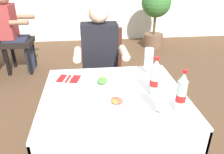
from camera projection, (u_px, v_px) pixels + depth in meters
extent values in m
cube|color=white|center=(114.00, 94.00, 1.60)|extent=(1.01, 0.92, 0.02)
cube|color=white|center=(108.00, 86.00, 2.07)|extent=(1.01, 0.02, 0.32)
cube|color=white|center=(46.00, 118.00, 1.62)|extent=(0.02, 0.92, 0.32)
cube|color=white|center=(177.00, 110.00, 1.72)|extent=(0.02, 0.92, 0.32)
cube|color=#472D1E|center=(61.00, 110.00, 2.07)|extent=(0.07, 0.07, 0.73)
cube|color=#472D1E|center=(154.00, 104.00, 2.16)|extent=(0.07, 0.07, 0.73)
cube|color=#4C2319|center=(105.00, 79.00, 2.38)|extent=(0.44, 0.44, 0.08)
cube|color=#4C2319|center=(103.00, 48.00, 2.49)|extent=(0.42, 0.06, 0.44)
cube|color=black|center=(91.00, 109.00, 2.33)|extent=(0.04, 0.04, 0.45)
cube|color=black|center=(123.00, 107.00, 2.36)|extent=(0.04, 0.04, 0.45)
cube|color=black|center=(90.00, 93.00, 2.63)|extent=(0.04, 0.04, 0.45)
cube|color=black|center=(118.00, 91.00, 2.67)|extent=(0.04, 0.04, 0.45)
cylinder|color=#282D42|center=(95.00, 111.00, 2.30)|extent=(0.10, 0.10, 0.45)
cylinder|color=#282D42|center=(110.00, 110.00, 2.32)|extent=(0.10, 0.10, 0.45)
cube|color=#282D42|center=(101.00, 79.00, 2.33)|extent=(0.34, 0.36, 0.12)
cube|color=black|center=(99.00, 48.00, 2.27)|extent=(0.36, 0.20, 0.50)
sphere|color=beige|center=(99.00, 13.00, 2.11)|extent=(0.19, 0.19, 0.19)
cylinder|color=beige|center=(77.00, 54.00, 2.03)|extent=(0.07, 0.26, 0.07)
cylinder|color=beige|center=(124.00, 53.00, 2.07)|extent=(0.07, 0.26, 0.07)
cylinder|color=white|center=(118.00, 103.00, 1.46)|extent=(0.23, 0.23, 0.01)
ellipsoid|color=#B77A38|center=(116.00, 101.00, 1.45)|extent=(0.08, 0.09, 0.03)
ellipsoid|color=#C14C33|center=(117.00, 100.00, 1.45)|extent=(0.10, 0.10, 0.04)
cylinder|color=white|center=(103.00, 82.00, 1.74)|extent=(0.24, 0.24, 0.01)
ellipsoid|color=#4C8E38|center=(102.00, 81.00, 1.69)|extent=(0.11, 0.11, 0.05)
ellipsoid|color=gold|center=(103.00, 78.00, 1.72)|extent=(0.06, 0.05, 0.05)
cylinder|color=white|center=(161.00, 113.00, 1.37)|extent=(0.07, 0.07, 0.01)
cylinder|color=white|center=(161.00, 110.00, 1.36)|extent=(0.02, 0.02, 0.03)
cylinder|color=white|center=(163.00, 96.00, 1.32)|extent=(0.07, 0.07, 0.17)
cylinder|color=#C68928|center=(162.00, 100.00, 1.33)|extent=(0.06, 0.06, 0.12)
cylinder|color=white|center=(148.00, 72.00, 1.91)|extent=(0.07, 0.07, 0.01)
cylinder|color=white|center=(148.00, 70.00, 1.90)|extent=(0.02, 0.02, 0.03)
cylinder|color=white|center=(149.00, 59.00, 1.86)|extent=(0.07, 0.07, 0.18)
cylinder|color=gold|center=(148.00, 64.00, 1.88)|extent=(0.07, 0.07, 0.07)
cylinder|color=silver|center=(155.00, 81.00, 1.54)|extent=(0.07, 0.07, 0.21)
cylinder|color=red|center=(155.00, 82.00, 1.54)|extent=(0.07, 0.07, 0.05)
cone|color=silver|center=(157.00, 63.00, 1.48)|extent=(0.06, 0.06, 0.06)
cylinder|color=red|center=(157.00, 58.00, 1.46)|extent=(0.03, 0.03, 0.02)
cylinder|color=silver|center=(181.00, 96.00, 1.35)|extent=(0.06, 0.06, 0.21)
cylinder|color=red|center=(181.00, 98.00, 1.36)|extent=(0.06, 0.06, 0.05)
cone|color=silver|center=(184.00, 77.00, 1.29)|extent=(0.05, 0.05, 0.05)
cylinder|color=red|center=(185.00, 71.00, 1.28)|extent=(0.03, 0.03, 0.02)
cube|color=maroon|center=(69.00, 79.00, 1.79)|extent=(0.20, 0.17, 0.01)
cube|color=silver|center=(67.00, 78.00, 1.79)|extent=(0.06, 0.19, 0.01)
cube|color=silver|center=(71.00, 78.00, 1.78)|extent=(0.06, 0.19, 0.01)
cube|color=#472D1E|center=(3.00, 44.00, 3.86)|extent=(0.07, 0.07, 0.73)
cube|color=black|center=(18.00, 42.00, 3.54)|extent=(0.44, 0.44, 0.08)
cube|color=black|center=(30.00, 61.00, 3.52)|extent=(0.04, 0.04, 0.45)
cube|color=black|center=(34.00, 54.00, 3.83)|extent=(0.04, 0.04, 0.45)
cube|color=black|center=(7.00, 62.00, 3.49)|extent=(0.04, 0.04, 0.45)
cube|color=black|center=(13.00, 55.00, 3.79)|extent=(0.04, 0.04, 0.45)
cylinder|color=#282D42|center=(29.00, 59.00, 3.60)|extent=(0.10, 0.10, 0.45)
cylinder|color=#282D42|center=(31.00, 56.00, 3.74)|extent=(0.10, 0.10, 0.45)
cube|color=#282D42|center=(17.00, 41.00, 3.53)|extent=(0.36, 0.34, 0.12)
cube|color=#9E3838|center=(7.00, 21.00, 3.39)|extent=(0.20, 0.36, 0.50)
cylinder|color=#997051|center=(19.00, 23.00, 3.21)|extent=(0.26, 0.07, 0.07)
cylinder|color=#997051|center=(26.00, 17.00, 3.59)|extent=(0.26, 0.07, 0.07)
cylinder|color=brown|center=(153.00, 41.00, 4.80)|extent=(0.40, 0.40, 0.29)
cylinder|color=brown|center=(154.00, 24.00, 4.65)|extent=(0.05, 0.05, 0.41)
sphere|color=#387533|center=(156.00, 2.00, 4.45)|extent=(0.59, 0.59, 0.59)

